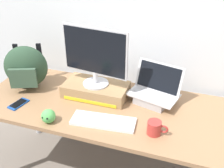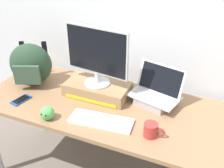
# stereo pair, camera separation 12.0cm
# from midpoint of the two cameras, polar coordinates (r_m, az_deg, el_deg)

# --- Properties ---
(back_wall) EXTENTS (7.00, 0.10, 2.60)m
(back_wall) POSITION_cam_midpoint_polar(r_m,az_deg,el_deg) (2.04, 7.16, 15.55)
(back_wall) COLOR silver
(back_wall) RESTS_ON ground
(desk) EXTENTS (1.94, 0.75, 0.74)m
(desk) POSITION_cam_midpoint_polar(r_m,az_deg,el_deg) (1.90, 1.81, -6.48)
(desk) COLOR #99704C
(desk) RESTS_ON ground
(toner_box_yellow) EXTENTS (0.47, 0.26, 0.10)m
(toner_box_yellow) POSITION_cam_midpoint_polar(r_m,az_deg,el_deg) (1.97, -1.41, -1.12)
(toner_box_yellow) COLOR #9E7A51
(toner_box_yellow) RESTS_ON desk
(desktop_monitor) EXTENTS (0.49, 0.19, 0.43)m
(desktop_monitor) POSITION_cam_midpoint_polar(r_m,az_deg,el_deg) (1.84, -1.54, 6.25)
(desktop_monitor) COLOR silver
(desktop_monitor) RESTS_ON toner_box_yellow
(open_laptop) EXTENTS (0.39, 0.30, 0.27)m
(open_laptop) POSITION_cam_midpoint_polar(r_m,az_deg,el_deg) (1.90, 11.10, -2.66)
(open_laptop) COLOR #ADADB2
(open_laptop) RESTS_ON desk
(external_keyboard) EXTENTS (0.43, 0.19, 0.02)m
(external_keyboard) POSITION_cam_midpoint_polar(r_m,az_deg,el_deg) (1.71, -0.36, -8.03)
(external_keyboard) COLOR white
(external_keyboard) RESTS_ON desk
(messenger_backpack) EXTENTS (0.38, 0.32, 0.34)m
(messenger_backpack) POSITION_cam_midpoint_polar(r_m,az_deg,el_deg) (2.15, -15.72, 4.11)
(messenger_backpack) COLOR #28422D
(messenger_backpack) RESTS_ON desk
(coffee_mug) EXTENTS (0.13, 0.09, 0.09)m
(coffee_mug) POSITION_cam_midpoint_polar(r_m,az_deg,el_deg) (1.61, 10.65, -9.84)
(coffee_mug) COLOR #B2332D
(coffee_mug) RESTS_ON desk
(cell_phone) EXTENTS (0.10, 0.16, 0.01)m
(cell_phone) POSITION_cam_midpoint_polar(r_m,az_deg,el_deg) (2.01, -17.55, -3.35)
(cell_phone) COLOR #19479E
(cell_phone) RESTS_ON desk
(plush_toy) EXTENTS (0.09, 0.09, 0.09)m
(plush_toy) POSITION_cam_midpoint_polar(r_m,az_deg,el_deg) (1.75, -11.97, -6.25)
(plush_toy) COLOR #56B256
(plush_toy) RESTS_ON desk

